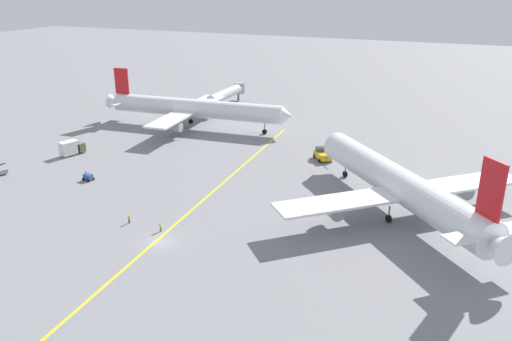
{
  "coord_description": "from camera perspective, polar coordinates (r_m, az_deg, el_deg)",
  "views": [
    {
      "loc": [
        43.44,
        -62.98,
        40.39
      ],
      "look_at": [
        5.61,
        26.6,
        4.0
      ],
      "focal_mm": 36.45,
      "sensor_mm": 36.0,
      "label": 1
    }
  ],
  "objects": [
    {
      "name": "gse_gpu_cart_small",
      "position": [
        115.06,
        -17.96,
        -0.66
      ],
      "size": [
        2.28,
        1.84,
        1.9
      ],
      "color": "#2D5199",
      "rests_on": "ground"
    },
    {
      "name": "airliner_at_gate_left",
      "position": [
        148.38,
        -6.76,
        6.77
      ],
      "size": [
        56.17,
        40.07,
        15.62
      ],
      "color": "white",
      "rests_on": "ground"
    },
    {
      "name": "ground_crew_wing_walker_right",
      "position": [
        89.44,
        -10.44,
        -6.08
      ],
      "size": [
        0.5,
        0.36,
        1.65
      ],
      "color": "#4C4C51",
      "rests_on": "ground"
    },
    {
      "name": "gse_belt_loader_portside",
      "position": [
        126.46,
        -26.27,
        0.09
      ],
      "size": [
        5.05,
        3.03,
        3.02
      ],
      "color": "gray",
      "rests_on": "ground"
    },
    {
      "name": "pushback_tug",
      "position": [
        122.74,
        7.29,
        1.77
      ],
      "size": [
        6.22,
        7.46,
        3.04
      ],
      "color": "gold",
      "rests_on": "ground"
    },
    {
      "name": "airliner_being_pushed",
      "position": [
        96.22,
        15.36,
        -1.46
      ],
      "size": [
        40.95,
        42.78,
        17.12
      ],
      "color": "white",
      "rests_on": "ground"
    },
    {
      "name": "gse_catering_truck_tall",
      "position": [
        132.66,
        -19.56,
        2.37
      ],
      "size": [
        3.93,
        6.28,
        3.5
      ],
      "color": "#666B4C",
      "rests_on": "ground"
    },
    {
      "name": "ground_plane",
      "position": [
        86.51,
        -10.43,
        -7.69
      ],
      "size": [
        600.0,
        600.0,
        0.0
      ],
      "primitive_type": "plane",
      "color": "gray"
    },
    {
      "name": "ground_crew_marshaller_foreground",
      "position": [
        93.49,
        -13.76,
        -5.17
      ],
      "size": [
        0.36,
        0.5,
        1.54
      ],
      "color": "#2D3351",
      "rests_on": "ground"
    },
    {
      "name": "taxiway_stripe",
      "position": [
        94.62,
        -7.79,
        -4.95
      ],
      "size": [
        6.04,
        119.9,
        0.01
      ],
      "primitive_type": "cube",
      "rotation": [
        0.0,
        0.0,
        0.05
      ],
      "color": "yellow",
      "rests_on": "ground"
    },
    {
      "name": "jet_bridge",
      "position": [
        174.21,
        -3.01,
        8.54
      ],
      "size": [
        3.84,
        23.3,
        6.1
      ],
      "color": "#B7B7BC",
      "rests_on": "ground"
    }
  ]
}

